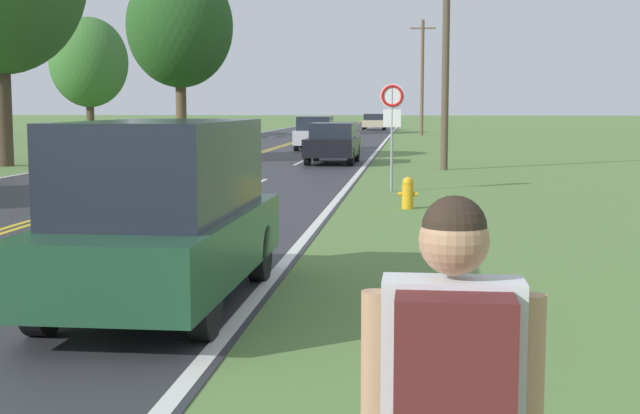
{
  "coord_description": "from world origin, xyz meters",
  "views": [
    {
      "loc": [
        6.95,
        1.52,
        2.13
      ],
      "look_at": [
        5.9,
        11.39,
        1.0
      ],
      "focal_mm": 50.0,
      "sensor_mm": 36.0,
      "label": 1
    }
  ],
  "objects_px": {
    "tree_behind_sign": "(89,62)",
    "car_champagne_hatchback_receding": "(374,121)",
    "hitchhiker_person": "(452,405)",
    "fire_hydrant": "(408,193)",
    "car_silver_van_mid_far": "(315,132)",
    "car_black_sedan_mid_near": "(333,142)",
    "tree_right_cluster": "(180,26)",
    "car_dark_green_van_approaching": "(164,211)",
    "traffic_sign": "(392,110)"
  },
  "relations": [
    {
      "from": "traffic_sign",
      "to": "car_champagne_hatchback_receding",
      "type": "xyz_separation_m",
      "value": [
        -2.93,
        56.27,
        -1.25
      ]
    },
    {
      "from": "car_champagne_hatchback_receding",
      "to": "car_silver_van_mid_far",
      "type": "bearing_deg",
      "value": -0.84
    },
    {
      "from": "car_black_sedan_mid_near",
      "to": "car_champagne_hatchback_receding",
      "type": "distance_m",
      "value": 45.55
    },
    {
      "from": "car_dark_green_van_approaching",
      "to": "car_silver_van_mid_far",
      "type": "distance_m",
      "value": 33.96
    },
    {
      "from": "tree_behind_sign",
      "to": "car_black_sedan_mid_near",
      "type": "xyz_separation_m",
      "value": [
        16.63,
        -19.73,
        -3.95
      ]
    },
    {
      "from": "car_dark_green_van_approaching",
      "to": "car_champagne_hatchback_receding",
      "type": "bearing_deg",
      "value": -178.84
    },
    {
      "from": "hitchhiker_person",
      "to": "car_champagne_hatchback_receding",
      "type": "height_order",
      "value": "hitchhiker_person"
    },
    {
      "from": "car_dark_green_van_approaching",
      "to": "car_black_sedan_mid_near",
      "type": "distance_m",
      "value": 23.7
    },
    {
      "from": "tree_behind_sign",
      "to": "car_silver_van_mid_far",
      "type": "xyz_separation_m",
      "value": [
        14.84,
        -9.54,
        -3.88
      ]
    },
    {
      "from": "hitchhiker_person",
      "to": "car_silver_van_mid_far",
      "type": "distance_m",
      "value": 40.44
    },
    {
      "from": "tree_right_cluster",
      "to": "car_black_sedan_mid_near",
      "type": "relative_size",
      "value": 2.83
    },
    {
      "from": "hitchhiker_person",
      "to": "car_black_sedan_mid_near",
      "type": "xyz_separation_m",
      "value": [
        -3.12,
        29.95,
        -0.34
      ]
    },
    {
      "from": "fire_hydrant",
      "to": "car_silver_van_mid_far",
      "type": "xyz_separation_m",
      "value": [
        -4.66,
        24.61,
        0.51
      ]
    },
    {
      "from": "car_dark_green_van_approaching",
      "to": "car_champagne_hatchback_receding",
      "type": "relative_size",
      "value": 1.26
    },
    {
      "from": "fire_hydrant",
      "to": "tree_right_cluster",
      "type": "height_order",
      "value": "tree_right_cluster"
    },
    {
      "from": "fire_hydrant",
      "to": "car_dark_green_van_approaching",
      "type": "height_order",
      "value": "car_dark_green_van_approaching"
    },
    {
      "from": "car_dark_green_van_approaching",
      "to": "hitchhiker_person",
      "type": "bearing_deg",
      "value": 24.47
    },
    {
      "from": "fire_hydrant",
      "to": "tree_right_cluster",
      "type": "relative_size",
      "value": 0.06
    },
    {
      "from": "tree_behind_sign",
      "to": "car_champagne_hatchback_receding",
      "type": "distance_m",
      "value": 30.7
    },
    {
      "from": "tree_right_cluster",
      "to": "car_dark_green_van_approaching",
      "type": "xyz_separation_m",
      "value": [
        13.53,
        -51.82,
        -6.55
      ]
    },
    {
      "from": "tree_behind_sign",
      "to": "car_champagne_hatchback_receding",
      "type": "bearing_deg",
      "value": 57.99
    },
    {
      "from": "fire_hydrant",
      "to": "car_silver_van_mid_far",
      "type": "height_order",
      "value": "car_silver_van_mid_far"
    },
    {
      "from": "fire_hydrant",
      "to": "car_black_sedan_mid_near",
      "type": "height_order",
      "value": "car_black_sedan_mid_near"
    },
    {
      "from": "car_dark_green_van_approaching",
      "to": "traffic_sign",
      "type": "bearing_deg",
      "value": 171.27
    },
    {
      "from": "fire_hydrant",
      "to": "car_champagne_hatchback_receding",
      "type": "relative_size",
      "value": 0.19
    },
    {
      "from": "traffic_sign",
      "to": "tree_behind_sign",
      "type": "bearing_deg",
      "value": 122.05
    },
    {
      "from": "tree_behind_sign",
      "to": "car_silver_van_mid_far",
      "type": "relative_size",
      "value": 1.72
    },
    {
      "from": "car_black_sedan_mid_near",
      "to": "tree_behind_sign",
      "type": "bearing_deg",
      "value": -139.13
    },
    {
      "from": "fire_hydrant",
      "to": "car_champagne_hatchback_receding",
      "type": "bearing_deg",
      "value": 93.21
    },
    {
      "from": "tree_right_cluster",
      "to": "hitchhiker_person",
      "type": "bearing_deg",
      "value": -74.31
    },
    {
      "from": "tree_behind_sign",
      "to": "car_dark_green_van_approaching",
      "type": "xyz_separation_m",
      "value": [
        16.97,
        -43.43,
        -3.71
      ]
    },
    {
      "from": "car_dark_green_van_approaching",
      "to": "tree_right_cluster",
      "type": "bearing_deg",
      "value": -164.9
    },
    {
      "from": "traffic_sign",
      "to": "car_champagne_hatchback_receding",
      "type": "height_order",
      "value": "traffic_sign"
    },
    {
      "from": "traffic_sign",
      "to": "tree_right_cluster",
      "type": "height_order",
      "value": "tree_right_cluster"
    },
    {
      "from": "fire_hydrant",
      "to": "car_black_sedan_mid_near",
      "type": "distance_m",
      "value": 14.71
    },
    {
      "from": "hitchhiker_person",
      "to": "fire_hydrant",
      "type": "relative_size",
      "value": 2.75
    },
    {
      "from": "car_black_sedan_mid_near",
      "to": "car_champagne_hatchback_receding",
      "type": "height_order",
      "value": "car_black_sedan_mid_near"
    },
    {
      "from": "traffic_sign",
      "to": "tree_behind_sign",
      "type": "height_order",
      "value": "tree_behind_sign"
    },
    {
      "from": "fire_hydrant",
      "to": "hitchhiker_person",
      "type": "bearing_deg",
      "value": -89.06
    },
    {
      "from": "tree_behind_sign",
      "to": "tree_right_cluster",
      "type": "xyz_separation_m",
      "value": [
        3.44,
        8.4,
        2.84
      ]
    },
    {
      "from": "hitchhiker_person",
      "to": "car_silver_van_mid_far",
      "type": "bearing_deg",
      "value": 7.24
    },
    {
      "from": "car_black_sedan_mid_near",
      "to": "car_champagne_hatchback_receding",
      "type": "relative_size",
      "value": 1.16
    },
    {
      "from": "car_black_sedan_mid_near",
      "to": "car_silver_van_mid_far",
      "type": "distance_m",
      "value": 10.35
    },
    {
      "from": "tree_behind_sign",
      "to": "car_champagne_hatchback_receding",
      "type": "height_order",
      "value": "tree_behind_sign"
    },
    {
      "from": "hitchhiker_person",
      "to": "car_black_sedan_mid_near",
      "type": "relative_size",
      "value": 0.44
    },
    {
      "from": "tree_right_cluster",
      "to": "car_silver_van_mid_far",
      "type": "bearing_deg",
      "value": -57.56
    },
    {
      "from": "fire_hydrant",
      "to": "tree_behind_sign",
      "type": "bearing_deg",
      "value": 119.72
    },
    {
      "from": "traffic_sign",
      "to": "car_black_sedan_mid_near",
      "type": "xyz_separation_m",
      "value": [
        -2.44,
        10.72,
        -1.24
      ]
    },
    {
      "from": "car_silver_van_mid_far",
      "to": "traffic_sign",
      "type": "bearing_deg",
      "value": 9.86
    },
    {
      "from": "tree_right_cluster",
      "to": "car_silver_van_mid_far",
      "type": "distance_m",
      "value": 22.29
    }
  ]
}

